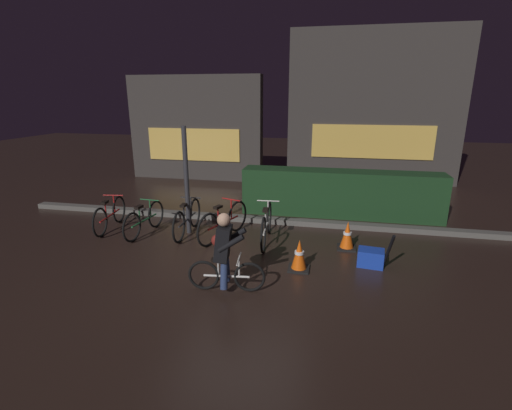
# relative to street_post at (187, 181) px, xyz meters

# --- Properties ---
(ground_plane) EXTENTS (40.00, 40.00, 0.00)m
(ground_plane) POSITION_rel_street_post_xyz_m (1.41, -1.20, -1.15)
(ground_plane) COLOR black
(sidewalk_curb) EXTENTS (12.00, 0.24, 0.12)m
(sidewalk_curb) POSITION_rel_street_post_xyz_m (1.41, 1.00, -1.09)
(sidewalk_curb) COLOR #56544F
(sidewalk_curb) RESTS_ON ground
(hedge_row) EXTENTS (4.80, 0.70, 1.13)m
(hedge_row) POSITION_rel_street_post_xyz_m (3.21, 1.90, -0.58)
(hedge_row) COLOR #19381C
(hedge_row) RESTS_ON ground
(storefront_left) EXTENTS (4.69, 0.54, 3.54)m
(storefront_left) POSITION_rel_street_post_xyz_m (-1.76, 5.30, 0.62)
(storefront_left) COLOR #383330
(storefront_left) RESTS_ON ground
(storefront_right) EXTENTS (5.60, 0.54, 4.96)m
(storefront_right) POSITION_rel_street_post_xyz_m (4.22, 6.00, 1.32)
(storefront_right) COLOR #383330
(storefront_right) RESTS_ON ground
(street_post) EXTENTS (0.10, 0.10, 2.29)m
(street_post) POSITION_rel_street_post_xyz_m (0.00, 0.00, 0.00)
(street_post) COLOR #2D2D33
(street_post) RESTS_ON ground
(parked_bike_leftmost) EXTENTS (0.46, 1.56, 0.72)m
(parked_bike_leftmost) POSITION_rel_street_post_xyz_m (-1.80, -0.13, -0.82)
(parked_bike_leftmost) COLOR black
(parked_bike_leftmost) RESTS_ON ground
(parked_bike_left_mid) EXTENTS (0.46, 1.53, 0.71)m
(parked_bike_left_mid) POSITION_rel_street_post_xyz_m (-0.90, -0.26, -0.82)
(parked_bike_left_mid) COLOR black
(parked_bike_left_mid) RESTS_ON ground
(parked_bike_center_left) EXTENTS (0.46, 1.63, 0.75)m
(parked_bike_center_left) POSITION_rel_street_post_xyz_m (0.00, -0.08, -0.80)
(parked_bike_center_left) COLOR black
(parked_bike_center_left) RESTS_ON ground
(parked_bike_center_right) EXTENTS (0.63, 1.62, 0.79)m
(parked_bike_center_right) POSITION_rel_street_post_xyz_m (0.83, -0.16, -0.79)
(parked_bike_center_right) COLOR black
(parked_bike_center_right) RESTS_ON ground
(parked_bike_right_mid) EXTENTS (0.46, 1.74, 0.80)m
(parked_bike_right_mid) POSITION_rel_street_post_xyz_m (1.74, -0.18, -0.78)
(parked_bike_right_mid) COLOR black
(parked_bike_right_mid) RESTS_ON ground
(traffic_cone_near) EXTENTS (0.36, 0.36, 0.55)m
(traffic_cone_near) POSITION_rel_street_post_xyz_m (2.51, -1.30, -0.88)
(traffic_cone_near) COLOR black
(traffic_cone_near) RESTS_ON ground
(traffic_cone_far) EXTENTS (0.36, 0.36, 0.56)m
(traffic_cone_far) POSITION_rel_street_post_xyz_m (3.34, -0.20, -0.88)
(traffic_cone_far) COLOR black
(traffic_cone_far) RESTS_ON ground
(blue_crate) EXTENTS (0.48, 0.37, 0.30)m
(blue_crate) POSITION_rel_street_post_xyz_m (3.73, -0.90, -1.00)
(blue_crate) COLOR #193DB7
(blue_crate) RESTS_ON ground
(cyclist) EXTENTS (1.18, 0.50, 1.25)m
(cyclist) POSITION_rel_street_post_xyz_m (1.47, -2.22, -0.52)
(cyclist) COLOR black
(cyclist) RESTS_ON ground
(closed_umbrella) EXTENTS (0.12, 0.47, 0.76)m
(closed_umbrella) POSITION_rel_street_post_xyz_m (3.96, -1.15, -0.76)
(closed_umbrella) COLOR black
(closed_umbrella) RESTS_ON ground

